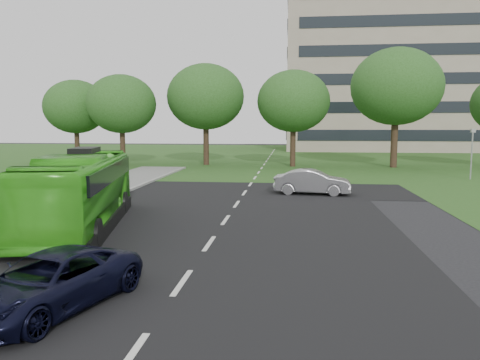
{
  "coord_description": "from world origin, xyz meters",
  "views": [
    {
      "loc": [
        2.78,
        -17.45,
        4.08
      ],
      "look_at": [
        0.49,
        3.21,
        1.6
      ],
      "focal_mm": 35.0,
      "sensor_mm": 36.0,
      "label": 1
    }
  ],
  "objects_px": {
    "suv": "(50,282)",
    "tree_park_d": "(396,87)",
    "tree_park_a": "(121,104)",
    "camera_pole": "(472,147)",
    "sedan": "(312,182)",
    "tree_park_f": "(76,107)",
    "office_building": "(412,72)",
    "tree_park_c": "(293,101)",
    "tree_park_b": "(206,97)",
    "bus": "(80,191)"
  },
  "relations": [
    {
      "from": "office_building",
      "to": "tree_park_d",
      "type": "bearing_deg",
      "value": -105.79
    },
    {
      "from": "tree_park_b",
      "to": "bus",
      "type": "distance_m",
      "value": 29.63
    },
    {
      "from": "tree_park_c",
      "to": "tree_park_d",
      "type": "xyz_separation_m",
      "value": [
        9.52,
        0.01,
        1.29
      ]
    },
    {
      "from": "tree_park_c",
      "to": "sedan",
      "type": "relative_size",
      "value": 2.08
    },
    {
      "from": "office_building",
      "to": "tree_park_c",
      "type": "height_order",
      "value": "office_building"
    },
    {
      "from": "tree_park_d",
      "to": "bus",
      "type": "height_order",
      "value": "tree_park_d"
    },
    {
      "from": "office_building",
      "to": "sedan",
      "type": "xyz_separation_m",
      "value": [
        -17.96,
        -51.96,
        -11.77
      ]
    },
    {
      "from": "tree_park_f",
      "to": "sedan",
      "type": "bearing_deg",
      "value": -39.27
    },
    {
      "from": "sedan",
      "to": "camera_pole",
      "type": "height_order",
      "value": "camera_pole"
    },
    {
      "from": "suv",
      "to": "tree_park_d",
      "type": "bearing_deg",
      "value": 84.86
    },
    {
      "from": "tree_park_d",
      "to": "sedan",
      "type": "relative_size",
      "value": 2.52
    },
    {
      "from": "tree_park_a",
      "to": "camera_pole",
      "type": "distance_m",
      "value": 31.13
    },
    {
      "from": "tree_park_a",
      "to": "tree_park_b",
      "type": "xyz_separation_m",
      "value": [
        7.95,
        2.08,
        0.76
      ]
    },
    {
      "from": "bus",
      "to": "tree_park_f",
      "type": "bearing_deg",
      "value": 103.51
    },
    {
      "from": "sedan",
      "to": "camera_pole",
      "type": "distance_m",
      "value": 14.93
    },
    {
      "from": "tree_park_b",
      "to": "camera_pole",
      "type": "height_order",
      "value": "tree_park_b"
    },
    {
      "from": "office_building",
      "to": "tree_park_a",
      "type": "height_order",
      "value": "office_building"
    },
    {
      "from": "office_building",
      "to": "camera_pole",
      "type": "bearing_deg",
      "value": -97.85
    },
    {
      "from": "tree_park_f",
      "to": "camera_pole",
      "type": "bearing_deg",
      "value": -16.47
    },
    {
      "from": "tree_park_b",
      "to": "tree_park_d",
      "type": "xyz_separation_m",
      "value": [
        18.23,
        -0.96,
        0.76
      ]
    },
    {
      "from": "camera_pole",
      "to": "tree_park_c",
      "type": "bearing_deg",
      "value": 140.72
    },
    {
      "from": "sedan",
      "to": "suv",
      "type": "relative_size",
      "value": 0.99
    },
    {
      "from": "office_building",
      "to": "tree_park_d",
      "type": "relative_size",
      "value": 3.59
    },
    {
      "from": "tree_park_d",
      "to": "sedan",
      "type": "xyz_separation_m",
      "value": [
        -8.4,
        -18.16,
        -6.83
      ]
    },
    {
      "from": "office_building",
      "to": "tree_park_c",
      "type": "xyz_separation_m",
      "value": [
        -19.08,
        -33.81,
        -6.23
      ]
    },
    {
      "from": "suv",
      "to": "camera_pole",
      "type": "relative_size",
      "value": 1.2
    },
    {
      "from": "tree_park_f",
      "to": "suv",
      "type": "bearing_deg",
      "value": -65.44
    },
    {
      "from": "tree_park_f",
      "to": "tree_park_b",
      "type": "bearing_deg",
      "value": -0.43
    },
    {
      "from": "tree_park_a",
      "to": "tree_park_b",
      "type": "height_order",
      "value": "tree_park_b"
    },
    {
      "from": "office_building",
      "to": "tree_park_a",
      "type": "bearing_deg",
      "value": -135.67
    },
    {
      "from": "suv",
      "to": "camera_pole",
      "type": "bearing_deg",
      "value": 72.55
    },
    {
      "from": "tree_park_b",
      "to": "sedan",
      "type": "bearing_deg",
      "value": -62.8
    },
    {
      "from": "tree_park_a",
      "to": "tree_park_b",
      "type": "bearing_deg",
      "value": 14.63
    },
    {
      "from": "sedan",
      "to": "suv",
      "type": "bearing_deg",
      "value": 166.68
    },
    {
      "from": "tree_park_c",
      "to": "tree_park_f",
      "type": "height_order",
      "value": "tree_park_c"
    },
    {
      "from": "office_building",
      "to": "tree_park_d",
      "type": "height_order",
      "value": "office_building"
    },
    {
      "from": "suv",
      "to": "tree_park_b",
      "type": "bearing_deg",
      "value": 112.37
    },
    {
      "from": "bus",
      "to": "camera_pole",
      "type": "bearing_deg",
      "value": 29.0
    },
    {
      "from": "tree_park_f",
      "to": "bus",
      "type": "distance_m",
      "value": 32.72
    },
    {
      "from": "office_building",
      "to": "bus",
      "type": "height_order",
      "value": "office_building"
    },
    {
      "from": "tree_park_f",
      "to": "camera_pole",
      "type": "height_order",
      "value": "tree_park_f"
    },
    {
      "from": "tree_park_c",
      "to": "tree_park_d",
      "type": "bearing_deg",
      "value": 0.08
    },
    {
      "from": "tree_park_c",
      "to": "bus",
      "type": "distance_m",
      "value": 29.78
    },
    {
      "from": "tree_park_a",
      "to": "camera_pole",
      "type": "bearing_deg",
      "value": -15.6
    },
    {
      "from": "tree_park_d",
      "to": "camera_pole",
      "type": "distance_m",
      "value": 11.33
    },
    {
      "from": "sedan",
      "to": "suv",
      "type": "xyz_separation_m",
      "value": [
        -6.5,
        -18.0,
        -0.11
      ]
    },
    {
      "from": "tree_park_d",
      "to": "tree_park_f",
      "type": "bearing_deg",
      "value": 178.1
    },
    {
      "from": "tree_park_d",
      "to": "suv",
      "type": "distance_m",
      "value": 39.72
    },
    {
      "from": "tree_park_d",
      "to": "tree_park_f",
      "type": "relative_size",
      "value": 1.29
    },
    {
      "from": "tree_park_b",
      "to": "office_building",
      "type": "bearing_deg",
      "value": 49.77
    }
  ]
}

